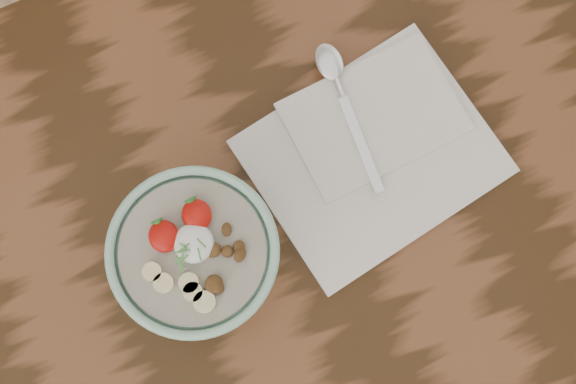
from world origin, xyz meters
TOP-DOWN VIEW (x-y plane):
  - table at (0.00, 0.00)cm, footprint 160.00×90.00cm
  - breakfast_bowl at (7.02, 5.87)cm, footprint 18.44×18.44cm
  - napkin at (30.87, 9.73)cm, footprint 30.29×25.91cm
  - spoon at (30.19, 18.52)cm, footprint 3.62×19.41cm

SIDE VIEW (x-z plane):
  - table at x=0.00cm, z-range 28.20..103.20cm
  - napkin at x=30.87cm, z-range 74.86..76.54cm
  - spoon at x=30.19cm, z-range 76.59..77.60cm
  - breakfast_bowl at x=7.02cm, z-range 75.19..87.25cm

